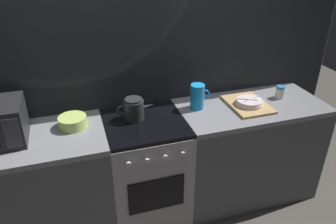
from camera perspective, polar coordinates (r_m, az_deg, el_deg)
ground_plane at (r=2.97m, az=-3.51°, el=-16.84°), size 8.00×8.00×0.00m
back_wall at (r=2.58m, az=-6.09°, el=7.58°), size 3.60×0.05×2.40m
counter_left at (r=2.67m, az=-23.37°, el=-12.86°), size 1.20×0.60×0.90m
stove_unit at (r=2.67m, az=-3.79°, el=-10.06°), size 0.60×0.63×0.90m
counter_right at (r=2.97m, az=13.43°, el=-6.53°), size 1.20×0.60×0.90m
kettle at (r=2.43m, az=-5.96°, el=0.52°), size 0.28×0.15×0.17m
mixing_bowl at (r=2.43m, az=-16.33°, el=-1.65°), size 0.20×0.20×0.08m
pitcher at (r=2.57m, az=5.18°, el=2.72°), size 0.16×0.11×0.20m
dish_pile at (r=2.70m, az=13.86°, el=1.50°), size 0.30×0.40×0.07m
spice_jar at (r=2.91m, az=19.00°, el=3.32°), size 0.08×0.08×0.10m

